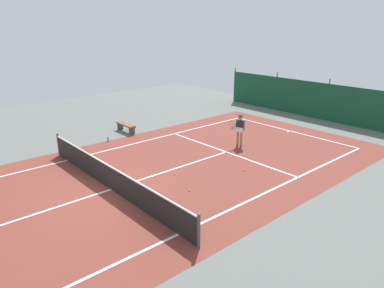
{
  "coord_description": "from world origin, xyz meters",
  "views": [
    {
      "loc": [
        11.48,
        -5.93,
        6.11
      ],
      "look_at": [
        -0.08,
        4.21,
        0.9
      ],
      "focal_mm": 33.58,
      "sensor_mm": 36.0,
      "label": 1
    }
  ],
  "objects_px": {
    "parked_car": "(373,106)",
    "courtside_bench": "(126,126)",
    "tennis_player": "(240,128)",
    "tennis_ball_midcourt": "(190,190)",
    "water_bottle": "(108,139)",
    "tennis_net": "(110,177)",
    "tennis_ball_near_player": "(244,170)"
  },
  "relations": [
    {
      "from": "tennis_ball_midcourt",
      "to": "water_bottle",
      "type": "xyz_separation_m",
      "value": [
        -7.52,
        0.66,
        0.09
      ]
    },
    {
      "from": "tennis_player",
      "to": "tennis_ball_midcourt",
      "type": "relative_size",
      "value": 24.85
    },
    {
      "from": "tennis_ball_near_player",
      "to": "water_bottle",
      "type": "xyz_separation_m",
      "value": [
        -7.57,
        -2.41,
        0.09
      ]
    },
    {
      "from": "tennis_net",
      "to": "courtside_bench",
      "type": "height_order",
      "value": "tennis_net"
    },
    {
      "from": "courtside_bench",
      "to": "water_bottle",
      "type": "height_order",
      "value": "courtside_bench"
    },
    {
      "from": "tennis_net",
      "to": "water_bottle",
      "type": "height_order",
      "value": "tennis_net"
    },
    {
      "from": "tennis_net",
      "to": "parked_car",
      "type": "height_order",
      "value": "parked_car"
    },
    {
      "from": "tennis_player",
      "to": "parked_car",
      "type": "bearing_deg",
      "value": -119.1
    },
    {
      "from": "tennis_net",
      "to": "tennis_player",
      "type": "distance_m",
      "value": 7.65
    },
    {
      "from": "tennis_net",
      "to": "tennis_player",
      "type": "height_order",
      "value": "tennis_player"
    },
    {
      "from": "tennis_ball_midcourt",
      "to": "courtside_bench",
      "type": "height_order",
      "value": "courtside_bench"
    },
    {
      "from": "parked_car",
      "to": "courtside_bench",
      "type": "distance_m",
      "value": 16.19
    },
    {
      "from": "tennis_net",
      "to": "tennis_ball_near_player",
      "type": "relative_size",
      "value": 153.33
    },
    {
      "from": "courtside_bench",
      "to": "tennis_ball_midcourt",
      "type": "bearing_deg",
      "value": -15.44
    },
    {
      "from": "tennis_net",
      "to": "parked_car",
      "type": "distance_m",
      "value": 18.56
    },
    {
      "from": "tennis_player",
      "to": "water_bottle",
      "type": "distance_m",
      "value": 7.11
    },
    {
      "from": "tennis_player",
      "to": "tennis_ball_midcourt",
      "type": "xyz_separation_m",
      "value": [
        2.35,
        -5.46,
        -0.93
      ]
    },
    {
      "from": "tennis_ball_near_player",
      "to": "tennis_ball_midcourt",
      "type": "xyz_separation_m",
      "value": [
        -0.05,
        -3.07,
        0.0
      ]
    },
    {
      "from": "tennis_ball_midcourt",
      "to": "courtside_bench",
      "type": "distance_m",
      "value": 8.73
    },
    {
      "from": "tennis_net",
      "to": "courtside_bench",
      "type": "bearing_deg",
      "value": 144.49
    },
    {
      "from": "tennis_ball_midcourt",
      "to": "courtside_bench",
      "type": "xyz_separation_m",
      "value": [
        -8.41,
        2.32,
        0.34
      ]
    },
    {
      "from": "parked_car",
      "to": "tennis_ball_near_player",
      "type": "bearing_deg",
      "value": 89.96
    },
    {
      "from": "tennis_ball_near_player",
      "to": "tennis_ball_midcourt",
      "type": "height_order",
      "value": "same"
    },
    {
      "from": "tennis_ball_midcourt",
      "to": "courtside_bench",
      "type": "relative_size",
      "value": 0.04
    },
    {
      "from": "tennis_player",
      "to": "water_bottle",
      "type": "relative_size",
      "value": 6.83
    },
    {
      "from": "tennis_ball_midcourt",
      "to": "water_bottle",
      "type": "distance_m",
      "value": 7.55
    },
    {
      "from": "tennis_ball_midcourt",
      "to": "water_bottle",
      "type": "bearing_deg",
      "value": 175.0
    },
    {
      "from": "water_bottle",
      "to": "tennis_ball_near_player",
      "type": "bearing_deg",
      "value": 17.69
    },
    {
      "from": "tennis_net",
      "to": "tennis_ball_midcourt",
      "type": "height_order",
      "value": "tennis_net"
    },
    {
      "from": "tennis_ball_near_player",
      "to": "water_bottle",
      "type": "height_order",
      "value": "water_bottle"
    },
    {
      "from": "tennis_player",
      "to": "tennis_net",
      "type": "bearing_deg",
      "value": 73.96
    },
    {
      "from": "tennis_player",
      "to": "water_bottle",
      "type": "bearing_deg",
      "value": 24.9
    }
  ]
}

